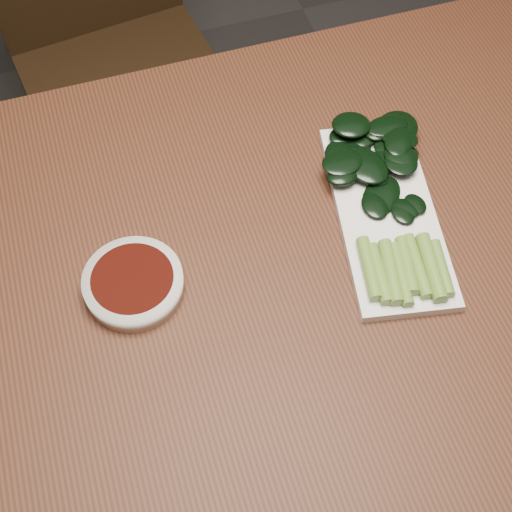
# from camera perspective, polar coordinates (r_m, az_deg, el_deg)

# --- Properties ---
(ground) EXTENTS (6.00, 6.00, 0.00)m
(ground) POSITION_cam_1_polar(r_m,az_deg,el_deg) (1.60, 1.16, -14.96)
(ground) COLOR #2D2B2B
(ground) RESTS_ON ground
(table) EXTENTS (1.40, 0.80, 0.75)m
(table) POSITION_cam_1_polar(r_m,az_deg,el_deg) (0.97, 1.84, -2.91)
(table) COLOR #412012
(table) RESTS_ON ground
(chair_far) EXTENTS (0.45, 0.45, 0.89)m
(chair_far) POSITION_cam_1_polar(r_m,az_deg,el_deg) (1.61, -11.51, 16.31)
(chair_far) COLOR black
(chair_far) RESTS_ON ground
(sauce_bowl) EXTENTS (0.12, 0.12, 0.03)m
(sauce_bowl) POSITION_cam_1_polar(r_m,az_deg,el_deg) (0.89, -9.78, -2.16)
(sauce_bowl) COLOR white
(sauce_bowl) RESTS_ON table
(serving_plate) EXTENTS (0.18, 0.32, 0.01)m
(serving_plate) POSITION_cam_1_polar(r_m,az_deg,el_deg) (0.96, 10.35, 3.31)
(serving_plate) COLOR white
(serving_plate) RESTS_ON table
(gai_lan) EXTENTS (0.19, 0.32, 0.03)m
(gai_lan) POSITION_cam_1_polar(r_m,az_deg,el_deg) (0.97, 10.13, 5.71)
(gai_lan) COLOR olive
(gai_lan) RESTS_ON serving_plate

